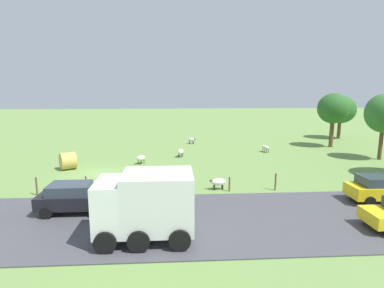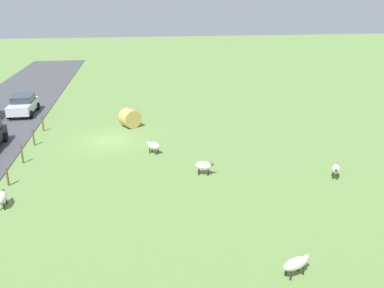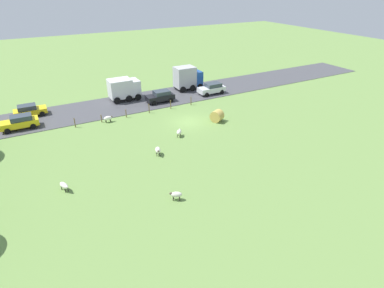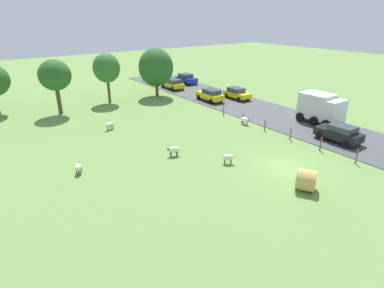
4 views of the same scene
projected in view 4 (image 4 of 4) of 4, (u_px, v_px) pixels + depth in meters
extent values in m
plane|color=#6B8E47|center=(283.00, 167.00, 24.55)|extent=(160.00, 160.00, 0.00)
cube|color=#47474C|center=(350.00, 139.00, 29.82)|extent=(8.00, 80.00, 0.06)
ellipsoid|color=silver|center=(174.00, 150.00, 26.19)|extent=(1.10, 0.79, 0.53)
ellipsoid|color=brown|center=(168.00, 149.00, 26.00)|extent=(0.30, 0.25, 0.20)
cylinder|color=#2D2823|center=(171.00, 155.00, 26.13)|extent=(0.07, 0.07, 0.37)
cylinder|color=#2D2823|center=(170.00, 154.00, 26.38)|extent=(0.07, 0.07, 0.37)
cylinder|color=#2D2823|center=(177.00, 154.00, 26.29)|extent=(0.07, 0.07, 0.37)
cylinder|color=#2D2823|center=(177.00, 153.00, 26.55)|extent=(0.07, 0.07, 0.37)
ellipsoid|color=silver|center=(78.00, 167.00, 23.32)|extent=(0.83, 1.03, 0.46)
ellipsoid|color=brown|center=(79.00, 163.00, 23.68)|extent=(0.28, 0.31, 0.20)
cylinder|color=#2D2823|center=(78.00, 170.00, 23.68)|extent=(0.07, 0.07, 0.37)
cylinder|color=#2D2823|center=(81.00, 170.00, 23.71)|extent=(0.07, 0.07, 0.37)
cylinder|color=#2D2823|center=(77.00, 173.00, 23.21)|extent=(0.07, 0.07, 0.37)
cylinder|color=#2D2823|center=(80.00, 173.00, 23.25)|extent=(0.07, 0.07, 0.37)
ellipsoid|color=silver|center=(228.00, 157.00, 24.86)|extent=(1.02, 0.95, 0.50)
ellipsoid|color=silver|center=(234.00, 156.00, 24.80)|extent=(0.32, 0.30, 0.20)
cylinder|color=#2D2823|center=(231.00, 161.00, 25.12)|extent=(0.07, 0.07, 0.36)
cylinder|color=#2D2823|center=(231.00, 162.00, 24.87)|extent=(0.07, 0.07, 0.36)
cylinder|color=#2D2823|center=(225.00, 161.00, 25.14)|extent=(0.07, 0.07, 0.36)
cylinder|color=#2D2823|center=(225.00, 162.00, 24.88)|extent=(0.07, 0.07, 0.36)
ellipsoid|color=silver|center=(110.00, 125.00, 32.17)|extent=(1.21, 0.82, 0.45)
ellipsoid|color=silver|center=(106.00, 125.00, 31.72)|extent=(0.31, 0.26, 0.20)
cylinder|color=#2D2823|center=(109.00, 129.00, 32.00)|extent=(0.07, 0.07, 0.36)
cylinder|color=#2D2823|center=(107.00, 128.00, 32.13)|extent=(0.07, 0.07, 0.36)
cylinder|color=#2D2823|center=(113.00, 127.00, 32.48)|extent=(0.07, 0.07, 0.36)
cylinder|color=#2D2823|center=(112.00, 127.00, 32.60)|extent=(0.07, 0.07, 0.36)
ellipsoid|color=white|center=(245.00, 120.00, 33.62)|extent=(0.58, 1.08, 0.51)
ellipsoid|color=brown|center=(248.00, 120.00, 33.22)|extent=(0.20, 0.27, 0.20)
cylinder|color=#2D2823|center=(247.00, 123.00, 33.64)|extent=(0.07, 0.07, 0.35)
cylinder|color=#2D2823|center=(246.00, 124.00, 33.47)|extent=(0.07, 0.07, 0.35)
cylinder|color=#2D2823|center=(243.00, 122.00, 34.04)|extent=(0.07, 0.07, 0.35)
cylinder|color=#2D2823|center=(242.00, 123.00, 33.88)|extent=(0.07, 0.07, 0.35)
cylinder|color=tan|center=(306.00, 180.00, 21.08)|extent=(1.87, 1.77, 1.46)
cylinder|color=brown|center=(109.00, 91.00, 41.55)|extent=(0.36, 0.36, 3.14)
ellipsoid|color=#336B2D|center=(106.00, 68.00, 40.40)|extent=(3.44, 3.44, 3.73)
cylinder|color=brown|center=(157.00, 89.00, 44.75)|extent=(0.44, 0.44, 2.13)
ellipsoid|color=#285B23|center=(156.00, 67.00, 43.58)|extent=(4.80, 4.80, 5.23)
cylinder|color=brown|center=(59.00, 100.00, 36.78)|extent=(0.47, 0.47, 3.25)
ellipsoid|color=#285B23|center=(55.00, 75.00, 35.65)|extent=(3.60, 3.60, 3.50)
cylinder|color=brown|center=(357.00, 157.00, 24.82)|extent=(0.12, 0.12, 1.22)
cylinder|color=brown|center=(321.00, 144.00, 27.20)|extent=(0.12, 0.12, 1.22)
cylinder|color=brown|center=(291.00, 133.00, 29.57)|extent=(0.12, 0.12, 1.27)
cylinder|color=brown|center=(265.00, 125.00, 31.98)|extent=(0.12, 0.12, 1.09)
cylinder|color=brown|center=(243.00, 118.00, 34.37)|extent=(0.12, 0.12, 1.00)
cylinder|color=brown|center=(224.00, 110.00, 36.71)|extent=(0.12, 0.12, 1.19)
cube|color=white|center=(335.00, 111.00, 32.44)|extent=(2.56, 1.20, 2.30)
cube|color=silver|center=(317.00, 105.00, 34.01)|extent=(2.56, 3.17, 2.63)
cylinder|color=black|center=(340.00, 120.00, 33.58)|extent=(0.30, 0.96, 0.96)
cylinder|color=black|center=(326.00, 124.00, 32.19)|extent=(0.30, 0.96, 0.96)
cylinder|color=black|center=(328.00, 117.00, 34.62)|extent=(0.30, 0.96, 0.96)
cylinder|color=black|center=(314.00, 121.00, 33.23)|extent=(0.30, 0.96, 0.96)
cylinder|color=black|center=(314.00, 113.00, 35.92)|extent=(0.30, 0.96, 0.96)
cylinder|color=black|center=(300.00, 117.00, 34.54)|extent=(0.30, 0.96, 0.96)
cube|color=black|center=(338.00, 134.00, 29.02)|extent=(1.85, 4.04, 0.74)
cube|color=#333D47|center=(343.00, 128.00, 28.54)|extent=(1.62, 2.22, 0.56)
cylinder|color=black|center=(319.00, 136.00, 29.65)|extent=(0.22, 0.64, 0.64)
cylinder|color=black|center=(330.00, 132.00, 30.64)|extent=(0.22, 0.64, 0.64)
cylinder|color=black|center=(346.00, 145.00, 27.68)|extent=(0.22, 0.64, 0.64)
cylinder|color=black|center=(357.00, 140.00, 28.68)|extent=(0.22, 0.64, 0.64)
cube|color=#1933B2|center=(187.00, 79.00, 52.80)|extent=(1.97, 3.83, 0.72)
cube|color=#333D47|center=(186.00, 75.00, 52.77)|extent=(1.74, 2.11, 0.56)
cylinder|color=black|center=(196.00, 82.00, 52.54)|extent=(0.22, 0.64, 0.64)
cylinder|color=black|center=(186.00, 84.00, 51.48)|extent=(0.22, 0.64, 0.64)
cylinder|color=black|center=(187.00, 80.00, 54.40)|extent=(0.22, 0.64, 0.64)
cylinder|color=black|center=(178.00, 81.00, 53.33)|extent=(0.22, 0.64, 0.64)
cube|color=yellow|center=(173.00, 84.00, 49.30)|extent=(1.83, 4.18, 0.65)
cube|color=#333D47|center=(174.00, 81.00, 48.83)|extent=(1.61, 2.30, 0.56)
cylinder|color=black|center=(163.00, 86.00, 49.94)|extent=(0.22, 0.64, 0.64)
cylinder|color=black|center=(173.00, 84.00, 50.93)|extent=(0.22, 0.64, 0.64)
cylinder|color=black|center=(172.00, 89.00, 47.91)|extent=(0.22, 0.64, 0.64)
cylinder|color=black|center=(182.00, 87.00, 48.90)|extent=(0.22, 0.64, 0.64)
cube|color=yellow|center=(237.00, 94.00, 43.44)|extent=(1.77, 3.94, 0.62)
cube|color=#333D47|center=(236.00, 90.00, 43.43)|extent=(1.56, 2.17, 0.56)
cylinder|color=black|center=(248.00, 97.00, 43.08)|extent=(0.22, 0.64, 0.64)
cylinder|color=black|center=(239.00, 99.00, 42.12)|extent=(0.22, 0.64, 0.64)
cylinder|color=black|center=(235.00, 94.00, 44.99)|extent=(0.22, 0.64, 0.64)
cylinder|color=black|center=(226.00, 96.00, 44.03)|extent=(0.22, 0.64, 0.64)
cube|color=orange|center=(153.00, 78.00, 54.46)|extent=(1.90, 4.18, 0.62)
cube|color=#333D47|center=(154.00, 75.00, 54.00)|extent=(1.67, 2.30, 0.56)
cylinder|color=black|center=(145.00, 79.00, 55.08)|extent=(0.22, 0.64, 0.64)
cylinder|color=black|center=(154.00, 78.00, 56.10)|extent=(0.22, 0.64, 0.64)
cylinder|color=black|center=(152.00, 81.00, 53.05)|extent=(0.22, 0.64, 0.64)
cylinder|color=black|center=(162.00, 80.00, 54.07)|extent=(0.22, 0.64, 0.64)
cube|color=yellow|center=(210.00, 96.00, 42.45)|extent=(1.73, 4.19, 0.73)
cube|color=#333D47|center=(211.00, 91.00, 41.97)|extent=(1.52, 2.31, 0.56)
cylinder|color=black|center=(199.00, 97.00, 43.14)|extent=(0.22, 0.64, 0.64)
cylinder|color=black|center=(208.00, 95.00, 44.08)|extent=(0.22, 0.64, 0.64)
cylinder|color=black|center=(211.00, 101.00, 41.11)|extent=(0.22, 0.64, 0.64)
cylinder|color=black|center=(221.00, 99.00, 42.04)|extent=(0.22, 0.64, 0.64)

